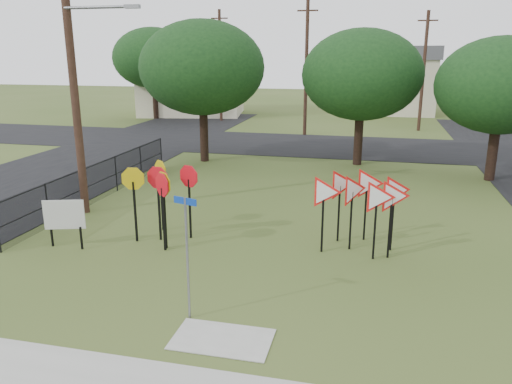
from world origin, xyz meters
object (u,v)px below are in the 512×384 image
Objects in this scene: stop_sign_cluster at (161,186)px; street_name_sign at (187,250)px; yield_sign_cluster at (363,194)px; info_board at (64,216)px.

street_name_sign is at bearing -60.06° from stop_sign_cluster.
yield_sign_cluster is (5.92, 0.68, -0.04)m from stop_sign_cluster.
stop_sign_cluster is at bearing -173.48° from yield_sign_cluster.
stop_sign_cluster is at bearing 24.62° from info_board.
stop_sign_cluster is at bearing 119.94° from street_name_sign.
street_name_sign is 4.84m from stop_sign_cluster.
stop_sign_cluster is 1.59× the size of info_board.
street_name_sign reaches higher than info_board.
yield_sign_cluster is 1.98× the size of info_board.
street_name_sign reaches higher than stop_sign_cluster.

